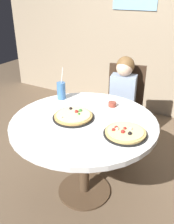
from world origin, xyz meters
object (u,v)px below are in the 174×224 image
object	(u,v)px
soda_cup	(61,91)
sauce_bowl	(112,104)
pizza_cheese	(125,133)
diner_child	(120,114)
dining_table	(84,131)
pizza_veggie	(73,116)
chair_wooden	(124,103)

from	to	relation	value
soda_cup	sauce_bowl	size ratio (longest dim) A/B	4.39
pizza_cheese	diner_child	bearing A→B (deg)	114.32
diner_child	pizza_cheese	distance (m)	0.90
dining_table	pizza_cheese	distance (m)	0.39
soda_cup	diner_child	bearing A→B (deg)	48.77
pizza_veggie	pizza_cheese	xyz separation A→B (m)	(0.46, -0.03, 0.00)
diner_child	pizza_veggie	xyz separation A→B (m)	(-0.11, -0.75, 0.28)
pizza_cheese	dining_table	bearing A→B (deg)	173.83
chair_wooden	sauce_bowl	world-z (taller)	chair_wooden
pizza_veggie	pizza_cheese	bearing A→B (deg)	-3.62
pizza_veggie	soda_cup	bearing A→B (deg)	138.65
dining_table	sauce_bowl	world-z (taller)	sauce_bowl
dining_table	sauce_bowl	bearing A→B (deg)	75.75
chair_wooden	pizza_veggie	world-z (taller)	chair_wooden
chair_wooden	diner_child	size ratio (longest dim) A/B	0.88
dining_table	diner_child	world-z (taller)	diner_child
chair_wooden	sauce_bowl	bearing A→B (deg)	-79.41
dining_table	pizza_cheese	xyz separation A→B (m)	(0.37, -0.04, 0.12)
sauce_bowl	dining_table	bearing A→B (deg)	-104.25
pizza_cheese	soda_cup	distance (m)	0.83
chair_wooden	pizza_cheese	world-z (taller)	chair_wooden
sauce_bowl	soda_cup	bearing A→B (deg)	-170.33
dining_table	pizza_cheese	world-z (taller)	pizza_cheese
chair_wooden	pizza_cheese	distance (m)	1.06
diner_child	pizza_veggie	bearing A→B (deg)	-98.14
chair_wooden	sauce_bowl	xyz separation A→B (m)	(0.11, -0.57, 0.24)
diner_child	soda_cup	size ratio (longest dim) A/B	3.52
dining_table	pizza_veggie	world-z (taller)	pizza_veggie
pizza_cheese	sauce_bowl	world-z (taller)	pizza_cheese
pizza_veggie	chair_wooden	bearing A→B (deg)	85.56
chair_wooden	soda_cup	xyz separation A→B (m)	(-0.38, -0.65, 0.30)
pizza_veggie	sauce_bowl	world-z (taller)	pizza_veggie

